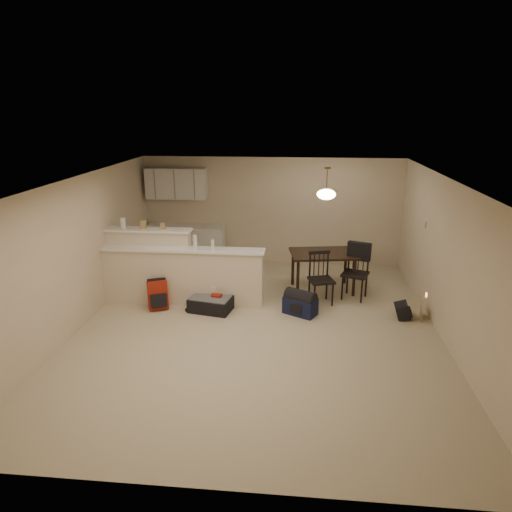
# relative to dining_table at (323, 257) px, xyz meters

# --- Properties ---
(room) EXTENTS (7.00, 7.02, 2.50)m
(room) POSITION_rel_dining_table_xyz_m (-1.15, -1.80, 0.54)
(room) COLOR #C3B696
(room) RESTS_ON ground
(breakfast_bar) EXTENTS (3.08, 0.58, 1.39)m
(breakfast_bar) POSITION_rel_dining_table_xyz_m (-2.91, -0.82, -0.10)
(breakfast_bar) COLOR beige
(breakfast_bar) RESTS_ON ground
(upper_cabinets) EXTENTS (1.40, 0.34, 0.70)m
(upper_cabinets) POSITION_rel_dining_table_xyz_m (-3.35, 1.52, 1.19)
(upper_cabinets) COLOR white
(upper_cabinets) RESTS_ON room
(kitchen_counter) EXTENTS (1.80, 0.60, 0.90)m
(kitchen_counter) POSITION_rel_dining_table_xyz_m (-3.15, 1.39, -0.26)
(kitchen_counter) COLOR white
(kitchen_counter) RESTS_ON ground
(thermostat) EXTENTS (0.02, 0.12, 0.12)m
(thermostat) POSITION_rel_dining_table_xyz_m (1.83, -0.25, 0.79)
(thermostat) COLOR beige
(thermostat) RESTS_ON room
(jar) EXTENTS (0.10, 0.10, 0.20)m
(jar) POSITION_rel_dining_table_xyz_m (-3.82, -0.68, 0.78)
(jar) COLOR silver
(jar) RESTS_ON breakfast_bar
(cereal_box) EXTENTS (0.10, 0.07, 0.16)m
(cereal_box) POSITION_rel_dining_table_xyz_m (-3.43, -0.68, 0.76)
(cereal_box) COLOR #9F8752
(cereal_box) RESTS_ON breakfast_bar
(small_box) EXTENTS (0.08, 0.06, 0.12)m
(small_box) POSITION_rel_dining_table_xyz_m (-3.05, -0.68, 0.74)
(small_box) COLOR #9F8752
(small_box) RESTS_ON breakfast_bar
(bottle_a) EXTENTS (0.07, 0.07, 0.26)m
(bottle_a) POSITION_rel_dining_table_xyz_m (-2.39, -0.90, 0.51)
(bottle_a) COLOR silver
(bottle_a) RESTS_ON breakfast_bar
(bottle_b) EXTENTS (0.06, 0.06, 0.18)m
(bottle_b) POSITION_rel_dining_table_xyz_m (-2.07, -0.90, 0.47)
(bottle_b) COLOR silver
(bottle_b) RESTS_ON breakfast_bar
(dining_table) EXTENTS (1.41, 1.05, 0.81)m
(dining_table) POSITION_rel_dining_table_xyz_m (0.00, 0.00, 0.00)
(dining_table) COLOR black
(dining_table) RESTS_ON ground
(pendant_lamp) EXTENTS (0.36, 0.36, 0.62)m
(pendant_lamp) POSITION_rel_dining_table_xyz_m (-0.00, -0.00, 1.28)
(pendant_lamp) COLOR brown
(pendant_lamp) RESTS_ON room
(dining_chair_near) EXTENTS (0.54, 0.52, 1.00)m
(dining_chair_near) POSITION_rel_dining_table_xyz_m (-0.06, -0.67, -0.21)
(dining_chair_near) COLOR black
(dining_chair_near) RESTS_ON ground
(dining_chair_far) EXTENTS (0.59, 0.58, 1.07)m
(dining_chair_far) POSITION_rel_dining_table_xyz_m (0.61, -0.36, -0.17)
(dining_chair_far) COLOR black
(dining_chair_far) RESTS_ON ground
(suitcase) EXTENTS (0.83, 0.63, 0.25)m
(suitcase) POSITION_rel_dining_table_xyz_m (-2.08, -1.20, -0.58)
(suitcase) COLOR black
(suitcase) RESTS_ON ground
(red_backpack) EXTENTS (0.41, 0.34, 0.53)m
(red_backpack) POSITION_rel_dining_table_xyz_m (-3.07, -1.19, -0.44)
(red_backpack) COLOR maroon
(red_backpack) RESTS_ON ground
(navy_duffel) EXTENTS (0.66, 0.55, 0.32)m
(navy_duffel) POSITION_rel_dining_table_xyz_m (-0.44, -1.19, -0.55)
(navy_duffel) COLOR #13193C
(navy_duffel) RESTS_ON ground
(black_daypack) EXTENTS (0.25, 0.33, 0.27)m
(black_daypack) POSITION_rel_dining_table_xyz_m (1.36, -1.19, -0.57)
(black_daypack) COLOR black
(black_daypack) RESTS_ON ground
(cardboard_sheet) EXTENTS (0.10, 0.37, 0.28)m
(cardboard_sheet) POSITION_rel_dining_table_xyz_m (1.68, -1.19, -0.57)
(cardboard_sheet) COLOR #9F8752
(cardboard_sheet) RESTS_ON ground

